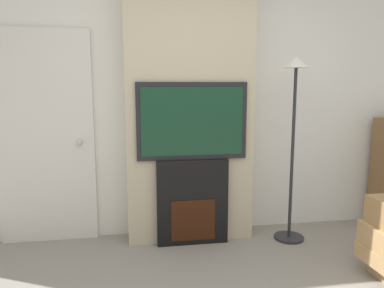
{
  "coord_description": "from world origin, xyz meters",
  "views": [
    {
      "loc": [
        -0.55,
        -1.63,
        1.49
      ],
      "look_at": [
        0.0,
        1.7,
        0.95
      ],
      "focal_mm": 35.0,
      "sensor_mm": 36.0,
      "label": 1
    }
  ],
  "objects": [
    {
      "name": "floor_lamp",
      "position": [
        0.94,
        1.62,
        1.19
      ],
      "size": [
        0.28,
        0.28,
        1.73
      ],
      "color": "#262628",
      "rests_on": "ground_plane"
    },
    {
      "name": "entry_door",
      "position": [
        -1.33,
        1.97,
        0.99
      ],
      "size": [
        0.88,
        0.09,
        1.98
      ],
      "color": "silver",
      "rests_on": "ground_plane"
    },
    {
      "name": "wall_back",
      "position": [
        0.0,
        2.03,
        1.35
      ],
      "size": [
        6.0,
        0.06,
        2.7
      ],
      "color": "silver",
      "rests_on": "ground_plane"
    },
    {
      "name": "chimney_breast",
      "position": [
        0.0,
        1.85,
        1.35
      ],
      "size": [
        1.19,
        0.3,
        2.7
      ],
      "color": "#BCAD8E",
      "rests_on": "ground_plane"
    },
    {
      "name": "television",
      "position": [
        0.0,
        1.7,
        1.16
      ],
      "size": [
        1.01,
        0.07,
        0.7
      ],
      "color": "black",
      "rests_on": "fireplace"
    },
    {
      "name": "fireplace",
      "position": [
        0.0,
        1.7,
        0.4
      ],
      "size": [
        0.66,
        0.15,
        0.81
      ],
      "color": "black",
      "rests_on": "ground_plane"
    }
  ]
}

